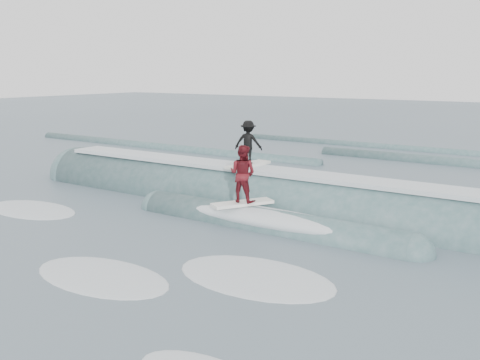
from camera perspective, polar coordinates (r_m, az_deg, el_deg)
The scene contains 6 objects.
ground at distance 15.43m, azimuth -8.66°, elevation -6.57°, with size 160.00×160.00×0.00m, color #425460.
breaking_wave at distance 19.02m, azimuth 1.78°, elevation -2.86°, with size 21.76×4.11×2.66m.
surfer_black at distance 19.12m, azimuth 0.89°, elevation 3.79°, with size 1.13×2.04×1.65m.
surfer_red at distance 16.76m, azimuth 0.28°, elevation 0.39°, with size 1.50×2.00×1.92m.
whitewater at distance 14.57m, azimuth -12.13°, elevation -7.80°, with size 14.08×6.75×0.10m.
far_swells at distance 30.74m, azimuth 12.95°, elevation 2.33°, with size 42.34×8.65×0.80m.
Camera 1 is at (9.99, -10.76, 4.76)m, focal length 40.00 mm.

